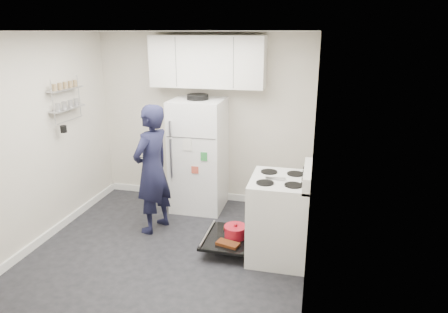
% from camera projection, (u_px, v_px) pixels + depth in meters
% --- Properties ---
extents(room, '(3.21, 3.21, 2.51)m').
position_uv_depth(room, '(164.00, 152.00, 4.48)').
color(room, black).
rests_on(room, ground).
extents(electric_range, '(0.66, 0.76, 1.10)m').
position_uv_depth(electric_range, '(278.00, 218.00, 4.53)').
color(electric_range, silver).
rests_on(electric_range, ground).
extents(open_oven_door, '(0.55, 0.70, 0.22)m').
position_uv_depth(open_oven_door, '(230.00, 235.00, 4.74)').
color(open_oven_door, black).
rests_on(open_oven_door, ground).
extents(refrigerator, '(0.72, 0.74, 1.67)m').
position_uv_depth(refrigerator, '(199.00, 155.00, 5.73)').
color(refrigerator, white).
rests_on(refrigerator, ground).
extents(upper_cabinets, '(1.60, 0.33, 0.70)m').
position_uv_depth(upper_cabinets, '(207.00, 62.00, 5.49)').
color(upper_cabinets, silver).
rests_on(upper_cabinets, room).
extents(wall_shelf_rack, '(0.14, 0.60, 0.61)m').
position_uv_depth(wall_shelf_rack, '(66.00, 99.00, 5.09)').
color(wall_shelf_rack, '#B2B2B7').
rests_on(wall_shelf_rack, room).
extents(person, '(0.56, 0.69, 1.66)m').
position_uv_depth(person, '(152.00, 169.00, 5.04)').
color(person, black).
rests_on(person, ground).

